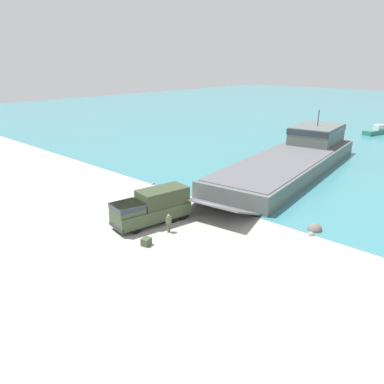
# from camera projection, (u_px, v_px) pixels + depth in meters

# --- Properties ---
(ground_plane) EXTENTS (240.00, 240.00, 0.00)m
(ground_plane) POSITION_uv_depth(u_px,v_px,m) (208.00, 220.00, 35.40)
(ground_plane) COLOR #A8A59E
(landing_craft) EXTENTS (13.01, 38.14, 7.15)m
(landing_craft) POSITION_uv_depth(u_px,v_px,m) (296.00, 156.00, 52.28)
(landing_craft) COLOR #56605B
(landing_craft) RESTS_ON ground_plane
(military_truck) EXTENTS (3.73, 7.66, 3.12)m
(military_truck) POSITION_uv_depth(u_px,v_px,m) (152.00, 207.00, 34.21)
(military_truck) COLOR #3D4C33
(military_truck) RESTS_ON ground_plane
(soldier_on_ramp) EXTENTS (0.26, 0.45, 1.70)m
(soldier_on_ramp) POSITION_uv_depth(u_px,v_px,m) (169.00, 222.00, 32.54)
(soldier_on_ramp) COLOR #566042
(soldier_on_ramp) RESTS_ON ground_plane
(moored_boat_b) EXTENTS (3.66, 7.03, 1.90)m
(moored_boat_b) POSITION_uv_depth(u_px,v_px,m) (377.00, 131.00, 76.63)
(moored_boat_b) COLOR #2D7060
(moored_boat_b) RESTS_ON ground_plane
(mooring_bollard) EXTENTS (0.25, 0.25, 0.67)m
(mooring_bollard) POSITION_uv_depth(u_px,v_px,m) (158.00, 189.00, 42.65)
(mooring_bollard) COLOR #333338
(mooring_bollard) RESTS_ON ground_plane
(cargo_crate) EXTENTS (0.79, 0.88, 0.63)m
(cargo_crate) POSITION_uv_depth(u_px,v_px,m) (146.00, 242.00, 30.43)
(cargo_crate) COLOR #3D4C33
(cargo_crate) RESTS_ON ground_plane
(shoreline_rock_a) EXTENTS (1.28, 1.28, 1.28)m
(shoreline_rock_a) POSITION_uv_depth(u_px,v_px,m) (315.00, 230.00, 33.25)
(shoreline_rock_a) COLOR #66605B
(shoreline_rock_a) RESTS_ON ground_plane
(shoreline_rock_b) EXTENTS (0.51, 0.51, 0.51)m
(shoreline_rock_b) POSITION_uv_depth(u_px,v_px,m) (153.00, 184.00, 45.64)
(shoreline_rock_b) COLOR gray
(shoreline_rock_b) RESTS_ON ground_plane
(shoreline_rock_c) EXTENTS (0.61, 0.61, 0.61)m
(shoreline_rock_c) POSITION_uv_depth(u_px,v_px,m) (311.00, 235.00, 32.31)
(shoreline_rock_c) COLOR gray
(shoreline_rock_c) RESTS_ON ground_plane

